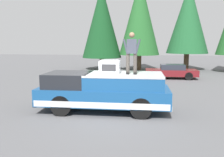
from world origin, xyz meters
name	(u,v)px	position (x,y,z in m)	size (l,w,h in m)	color
ground_plane	(109,115)	(0.00, 0.00, 0.00)	(90.00, 90.00, 0.00)	#565659
pickup_truck	(104,91)	(0.50, 0.29, 0.87)	(2.01, 5.54, 1.65)	navy
compressor_unit	(110,67)	(0.52, 0.04, 1.93)	(0.65, 0.84, 0.56)	silver
person_on_truck_bed	(132,52)	(0.35, -0.88, 2.55)	(0.29, 0.72, 1.69)	#423D38
parked_car_maroon	(171,71)	(10.42, -3.71, 0.58)	(1.64, 4.10, 1.16)	maroon
conifer_left	(188,18)	(17.03, -6.03, 5.38)	(4.33, 4.33, 9.02)	#4C3826
conifer_center_left	(140,16)	(16.19, -1.02, 5.56)	(4.18, 4.18, 9.52)	#4C3826
conifer_center_right	(102,22)	(16.27, 2.97, 5.07)	(4.18, 4.18, 8.88)	#4C3826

